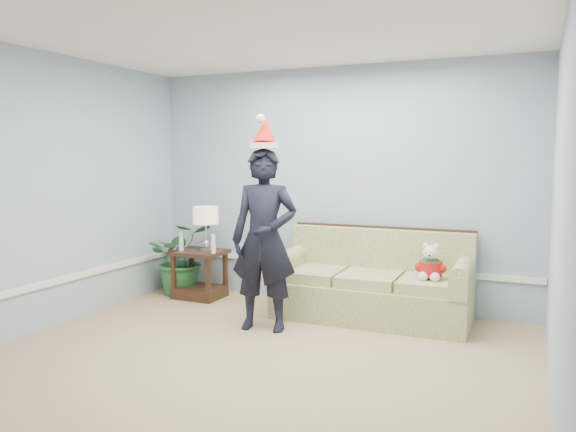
% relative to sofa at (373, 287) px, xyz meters
% --- Properties ---
extents(room_shell, '(4.54, 5.04, 2.74)m').
position_rel_sofa_xyz_m(room_shell, '(-0.58, -2.08, 1.02)').
color(room_shell, tan).
rests_on(room_shell, ground).
extents(wainscot_trim, '(4.49, 4.99, 0.06)m').
position_rel_sofa_xyz_m(wainscot_trim, '(-1.76, -0.90, 0.12)').
color(wainscot_trim, white).
rests_on(wainscot_trim, room_shell).
extents(sofa, '(2.01, 0.89, 0.93)m').
position_rel_sofa_xyz_m(sofa, '(0.00, 0.00, 0.00)').
color(sofa, '#576B32').
rests_on(sofa, room_shell).
extents(side_table, '(0.60, 0.51, 0.58)m').
position_rel_sofa_xyz_m(side_table, '(-2.12, -0.04, -0.11)').
color(side_table, '#3C2415').
rests_on(side_table, room_shell).
extents(table_lamp, '(0.30, 0.30, 0.53)m').
position_rel_sofa_xyz_m(table_lamp, '(-2.03, -0.04, 0.65)').
color(table_lamp, silver).
rests_on(table_lamp, side_table).
extents(candle_pair, '(0.50, 0.06, 0.22)m').
position_rel_sofa_xyz_m(candle_pair, '(-2.08, -0.16, 0.35)').
color(candle_pair, silver).
rests_on(candle_pair, side_table).
extents(houseplant, '(1.06, 1.04, 0.89)m').
position_rel_sofa_xyz_m(houseplant, '(-2.42, 0.04, 0.11)').
color(houseplant, '#266130').
rests_on(houseplant, room_shell).
extents(man, '(0.72, 0.54, 1.78)m').
position_rel_sofa_xyz_m(man, '(-0.86, -0.82, 0.56)').
color(man, black).
rests_on(man, room_shell).
extents(santa_hat, '(0.35, 0.38, 0.33)m').
position_rel_sofa_xyz_m(santa_hat, '(-0.86, -0.80, 1.58)').
color(santa_hat, silver).
rests_on(santa_hat, man).
extents(teddy_bear, '(0.23, 0.26, 0.37)m').
position_rel_sofa_xyz_m(teddy_bear, '(0.61, -0.14, 0.29)').
color(teddy_bear, silver).
rests_on(teddy_bear, sofa).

